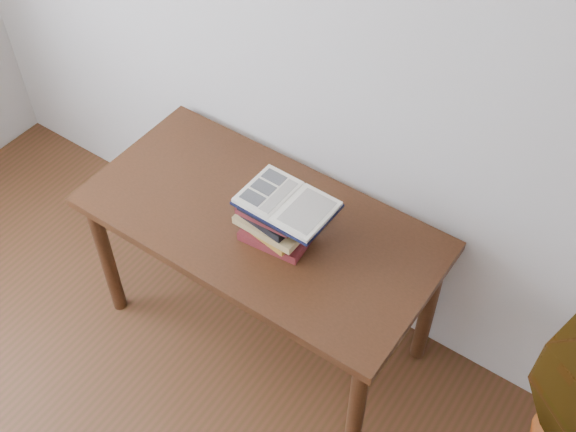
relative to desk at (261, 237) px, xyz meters
The scene contains 3 objects.
desk is the anchor object (origin of this frame).
book_stack 0.21m from the desk, 18.42° to the right, with size 0.26×0.19×0.19m.
open_book 0.33m from the desk, 10.18° to the right, with size 0.32×0.23×0.03m.
Camera 1 is at (1.20, 0.00, 2.68)m, focal length 45.00 mm.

